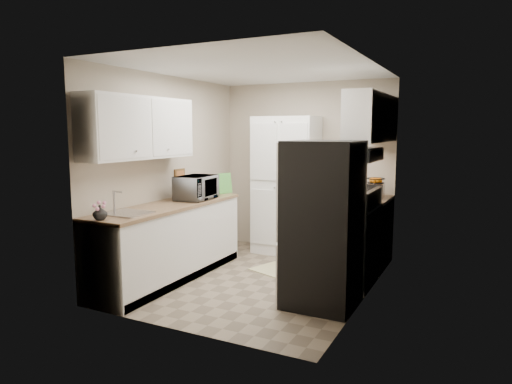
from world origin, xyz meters
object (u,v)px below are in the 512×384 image
wine_bottle (199,186)px  toaster_oven (373,190)px  refrigerator (323,224)px  microwave (196,188)px  electric_range (347,243)px  pantry_cabinet (286,186)px

wine_bottle → toaster_oven: size_ratio=0.80×
refrigerator → microwave: bearing=166.4°
refrigerator → microwave: (-1.85, 0.45, 0.22)m
electric_range → wine_bottle: (-2.06, -0.03, 0.58)m
pantry_cabinet → electric_range: 1.58m
wine_bottle → toaster_oven: wine_bottle is taller
refrigerator → wine_bottle: size_ratio=6.28×
wine_bottle → electric_range: bearing=0.8°
wine_bottle → toaster_oven: (2.18, 0.85, -0.04)m
toaster_oven → refrigerator: bearing=-101.3°
refrigerator → toaster_oven: (0.15, 1.62, 0.17)m
wine_bottle → toaster_oven: bearing=21.4°
refrigerator → wine_bottle: refrigerator is taller
microwave → toaster_oven: size_ratio=1.64×
electric_range → refrigerator: refrigerator is taller
wine_bottle → toaster_oven: 2.34m
electric_range → refrigerator: size_ratio=0.66×
microwave → pantry_cabinet: bearing=-33.1°
pantry_cabinet → microwave: (-0.71, -1.28, 0.07)m
wine_bottle → refrigerator: bearing=-20.8°
microwave → toaster_oven: 2.32m
microwave → wine_bottle: 0.37m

